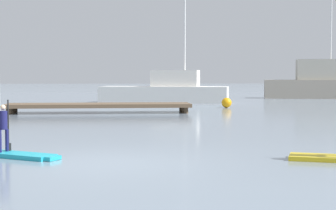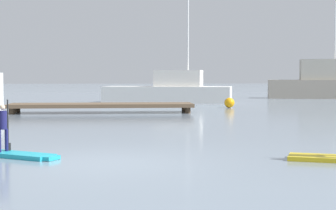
{
  "view_description": "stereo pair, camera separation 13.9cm",
  "coord_description": "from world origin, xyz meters",
  "px_view_note": "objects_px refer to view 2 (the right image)",
  "views": [
    {
      "loc": [
        0.22,
        -11.67,
        1.85
      ],
      "look_at": [
        1.58,
        3.05,
        1.06
      ],
      "focal_mm": 58.9,
      "sensor_mm": 36.0,
      "label": 1
    },
    {
      "loc": [
        0.36,
        -11.69,
        1.85
      ],
      "look_at": [
        1.58,
        3.05,
        1.06
      ],
      "focal_mm": 58.9,
      "sensor_mm": 36.0,
      "label": 2
    }
  ],
  "objects_px": {
    "motor_boat_small_navy": "(170,91)",
    "paddler_child_solo": "(3,125)",
    "mooring_buoy_near": "(229,103)",
    "paddleboard_near": "(3,154)",
    "fishing_boat_green_midground": "(324,84)"
  },
  "relations": [
    {
      "from": "motor_boat_small_navy",
      "to": "paddler_child_solo",
      "type": "bearing_deg",
      "value": -103.66
    },
    {
      "from": "fishing_boat_green_midground",
      "to": "paddleboard_near",
      "type": "bearing_deg",
      "value": -121.8
    },
    {
      "from": "paddler_child_solo",
      "to": "fishing_boat_green_midground",
      "type": "height_order",
      "value": "fishing_boat_green_midground"
    },
    {
      "from": "motor_boat_small_navy",
      "to": "fishing_boat_green_midground",
      "type": "bearing_deg",
      "value": 25.66
    },
    {
      "from": "fishing_boat_green_midground",
      "to": "mooring_buoy_near",
      "type": "relative_size",
      "value": 16.09
    },
    {
      "from": "paddleboard_near",
      "to": "paddler_child_solo",
      "type": "distance_m",
      "value": 0.66
    },
    {
      "from": "paddleboard_near",
      "to": "motor_boat_small_navy",
      "type": "xyz_separation_m",
      "value": [
        6.0,
        24.69,
        0.76
      ]
    },
    {
      "from": "paddler_child_solo",
      "to": "mooring_buoy_near",
      "type": "bearing_deg",
      "value": 64.27
    },
    {
      "from": "paddleboard_near",
      "to": "fishing_boat_green_midground",
      "type": "bearing_deg",
      "value": 58.2
    },
    {
      "from": "paddler_child_solo",
      "to": "paddleboard_near",
      "type": "bearing_deg",
      "value": -105.56
    },
    {
      "from": "mooring_buoy_near",
      "to": "paddler_child_solo",
      "type": "bearing_deg",
      "value": -115.73
    },
    {
      "from": "paddleboard_near",
      "to": "paddler_child_solo",
      "type": "bearing_deg",
      "value": 74.44
    },
    {
      "from": "fishing_boat_green_midground",
      "to": "mooring_buoy_near",
      "type": "bearing_deg",
      "value": -129.52
    },
    {
      "from": "paddler_child_solo",
      "to": "mooring_buoy_near",
      "type": "distance_m",
      "value": 20.56
    },
    {
      "from": "paddleboard_near",
      "to": "paddler_child_solo",
      "type": "xyz_separation_m",
      "value": [
        0.0,
        0.01,
        0.66
      ]
    }
  ]
}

